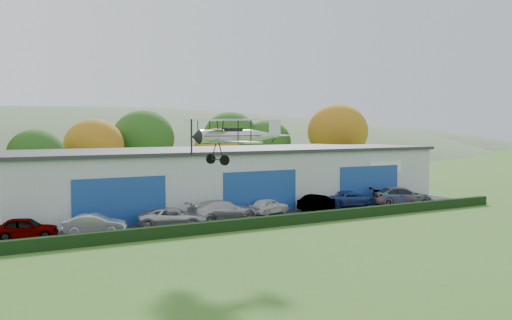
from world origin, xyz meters
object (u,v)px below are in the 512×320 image
car_2 (173,217)px  car_3 (223,210)px  car_1 (95,224)px  biplane (234,135)px  car_0 (25,228)px  car_5 (318,202)px  car_7 (402,196)px  hangar (227,177)px  car_4 (269,206)px  car_6 (350,198)px

car_2 → car_3: (4.25, 0.43, 0.12)m
car_1 → biplane: size_ratio=0.62×
car_0 → car_5: bearing=-69.9°
car_2 → car_5: (14.10, 1.38, -0.01)m
car_1 → car_7: bearing=-65.7°
biplane → car_3: bearing=63.6°
hangar → biplane: 21.21m
car_7 → hangar: bearing=83.5°
car_5 → car_2: bearing=80.1°
car_4 → car_0: bearing=74.4°
car_1 → car_7: 28.33m
car_5 → car_7: size_ratio=0.73×
car_4 → biplane: 16.42m
hangar → car_5: bearing=-53.0°
car_2 → car_7: car_7 is taller
car_3 → car_7: (18.39, -0.48, 0.01)m
car_1 → car_0: bearing=102.6°
car_4 → car_5: size_ratio=0.95×
hangar → biplane: biplane is taller
car_1 → car_5: bearing=-61.6°
car_4 → car_7: (13.50, -1.62, 0.16)m
car_2 → car_7: bearing=-66.2°
biplane → car_6: bearing=30.7°
car_6 → car_0: bearing=103.6°
car_3 → car_0: bearing=87.6°
hangar → car_3: bearing=-120.0°
car_3 → car_4: (4.89, 1.15, -0.15)m
car_1 → car_2: 5.69m
car_3 → biplane: (-4.78, -10.62, 5.98)m
car_7 → biplane: bearing=138.5°
car_4 → car_7: 13.60m
car_0 → car_1: bearing=-82.9°
car_2 → car_3: car_3 is taller
hangar → car_3: size_ratio=7.25×
hangar → car_2: bearing=-136.5°
hangar → car_2: hangar is taller
car_3 → car_4: size_ratio=1.43×
car_0 → car_1: 4.37m
car_6 → car_1: bearing=106.1°
car_3 → biplane: 13.09m
hangar → car_1: bearing=-149.8°
car_6 → car_7: (4.60, -1.86, 0.12)m
car_5 → car_6: car_6 is taller
biplane → car_0: bearing=128.5°
hangar → car_7: hangar is taller
hangar → biplane: (-9.36, -18.56, 4.19)m
car_0 → car_3: (14.22, -0.36, 0.12)m
car_3 → car_2: bearing=94.8°
car_1 → car_6: bearing=-61.2°
car_0 → car_7: (32.62, -0.84, 0.13)m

